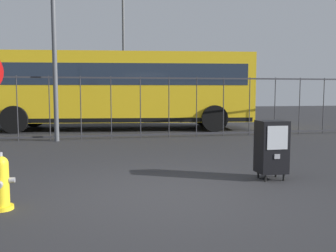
{
  "coord_description": "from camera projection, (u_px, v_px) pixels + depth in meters",
  "views": [
    {
      "loc": [
        -0.97,
        -5.24,
        1.52
      ],
      "look_at": [
        0.3,
        1.2,
        0.9
      ],
      "focal_mm": 39.48,
      "sensor_mm": 36.0,
      "label": 1
    }
  ],
  "objects": [
    {
      "name": "ground_plane",
      "position": [
        164.0,
        194.0,
        5.45
      ],
      "size": [
        60.0,
        60.0,
        0.0
      ],
      "primitive_type": "plane",
      "color": "#262628"
    },
    {
      "name": "fire_hydrant",
      "position": [
        1.0,
        183.0,
        4.72
      ],
      "size": [
        0.33,
        0.31,
        0.75
      ],
      "color": "yellow",
      "rests_on": "ground_plane"
    },
    {
      "name": "newspaper_box_primary",
      "position": [
        272.0,
        147.0,
        6.34
      ],
      "size": [
        0.48,
        0.42,
        1.02
      ],
      "color": "black",
      "rests_on": "ground_plane"
    },
    {
      "name": "fence_barrier",
      "position": [
        126.0,
        107.0,
        11.92
      ],
      "size": [
        18.03,
        0.04,
        2.0
      ],
      "color": "#2D2D33",
      "rests_on": "ground_plane"
    },
    {
      "name": "bus_near",
      "position": [
        118.0,
        87.0,
        14.78
      ],
      "size": [
        10.72,
        3.74,
        3.0
      ],
      "rotation": [
        0.0,
        0.0,
        -0.12
      ],
      "color": "gold",
      "rests_on": "ground_plane"
    },
    {
      "name": "street_light_near_left",
      "position": [
        123.0,
        37.0,
        19.06
      ],
      "size": [
        0.32,
        0.32,
        7.45
      ],
      "color": "#4C4F54",
      "rests_on": "ground_plane"
    },
    {
      "name": "street_light_near_right",
      "position": [
        53.0,
        9.0,
        10.93
      ],
      "size": [
        0.32,
        0.32,
        6.77
      ],
      "color": "#4C4F54",
      "rests_on": "ground_plane"
    }
  ]
}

